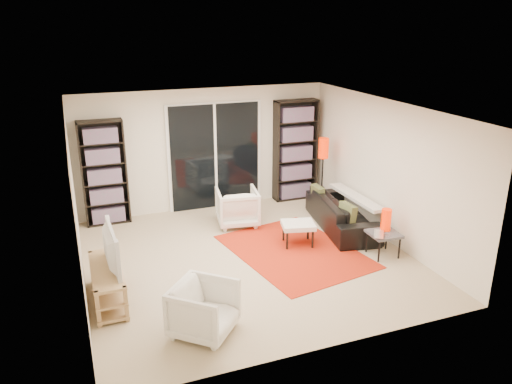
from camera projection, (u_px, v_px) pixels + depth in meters
floor at (248, 258)px, 8.03m from camera, size 5.00×5.00×0.00m
wall_back at (205, 150)px, 9.84m from camera, size 5.00×0.02×2.40m
wall_front at (326, 256)px, 5.43m from camera, size 5.00×0.02×2.40m
wall_left at (76, 208)px, 6.80m from camera, size 0.02×5.00×2.40m
wall_right at (386, 171)px, 8.47m from camera, size 0.02×5.00×2.40m
ceiling at (247, 109)px, 7.24m from camera, size 5.00×5.00×0.02m
sliding_door at (215, 157)px, 9.93m from camera, size 1.92×0.08×2.16m
bookshelf_left at (104, 173)px, 9.11m from camera, size 0.80×0.30×1.95m
bookshelf_right at (295, 150)px, 10.38m from camera, size 0.90×0.30×2.10m
tv_stand at (108, 284)px, 6.73m from camera, size 0.40×1.25×0.50m
tv at (106, 249)px, 6.57m from camera, size 0.16×0.98×0.56m
rug at (294, 251)px, 8.25m from camera, size 2.18×2.69×0.01m
sofa at (342, 212)px, 9.12m from camera, size 1.12×2.12×0.59m
armchair_back at (237, 207)px, 9.24m from camera, size 0.85×0.86×0.69m
armchair_front at (204, 309)px, 6.02m from camera, size 1.00×1.00×0.65m
ottoman at (298, 226)px, 8.40m from camera, size 0.63×0.56×0.40m
side_table at (384, 235)px, 8.01m from camera, size 0.48×0.48×0.40m
laptop at (382, 235)px, 7.88m from camera, size 0.40×0.43×0.03m
table_lamp at (386, 220)px, 8.04m from camera, size 0.16×0.16×0.36m
floor_lamp at (323, 155)px, 9.76m from camera, size 0.22×0.22×1.46m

